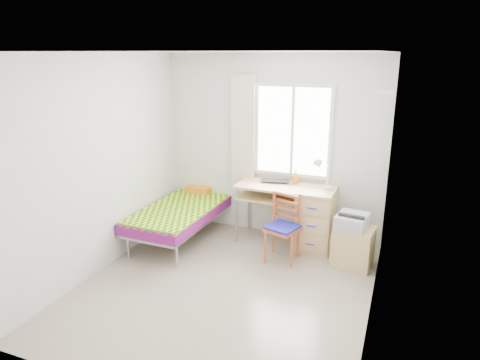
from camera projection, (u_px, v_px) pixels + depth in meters
name	position (u px, v px, depth m)	size (l,w,h in m)	color
floor	(225.00, 287.00, 4.92)	(3.50, 3.50, 0.00)	#BCAD93
ceiling	(222.00, 52.00, 4.18)	(3.50, 3.50, 0.00)	white
wall_back	(272.00, 147.00, 6.11)	(3.20, 3.20, 0.00)	silver
wall_left	(101.00, 165.00, 5.11)	(3.50, 3.50, 0.00)	silver
wall_right	(380.00, 197.00, 3.99)	(3.50, 3.50, 0.00)	silver
window	(293.00, 131.00, 5.92)	(1.10, 0.04, 1.30)	white
curtain	(243.00, 135.00, 6.16)	(0.35, 0.05, 1.70)	beige
floating_shelf	(386.00, 92.00, 5.04)	(0.20, 0.32, 0.03)	white
bed	(186.00, 209.00, 6.23)	(0.96, 1.97, 0.84)	#96999F
desk	(311.00, 215.00, 5.85)	(1.35, 0.63, 0.84)	tan
chair	(284.00, 223.00, 5.48)	(0.48, 0.48, 0.88)	#A84220
cabinet	(353.00, 247.00, 5.37)	(0.52, 0.47, 0.51)	tan
printer	(352.00, 221.00, 5.28)	(0.41, 0.46, 0.18)	#ADB0B5
laptop	(274.00, 182.00, 5.96)	(0.40, 0.26, 0.03)	black
pen_cup	(295.00, 179.00, 5.96)	(0.09, 0.09, 0.11)	orange
task_lamp	(322.00, 171.00, 5.56)	(0.23, 0.33, 0.44)	white
book	(275.00, 201.00, 6.01)	(0.18, 0.25, 0.02)	gray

